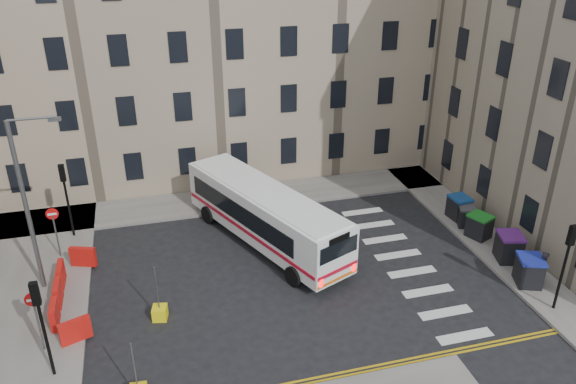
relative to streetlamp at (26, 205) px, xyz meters
name	(u,v)px	position (x,y,z in m)	size (l,w,h in m)	color
ground	(326,271)	(13.00, -2.00, -4.34)	(120.00, 120.00, 0.00)	black
pavement_north	(183,205)	(7.00, 6.60, -4.26)	(36.00, 3.20, 0.15)	slate
pavement_east	(450,209)	(22.00, 2.00, -4.26)	(2.40, 26.00, 0.15)	slate
pavement_west	(18,304)	(-1.00, -1.00, -4.26)	(6.00, 22.00, 0.15)	slate
terrace_north	(145,38)	(6.00, 13.50, 4.28)	(38.30, 10.80, 17.20)	tan
traffic_light_east	(567,255)	(21.60, -7.50, -1.47)	(0.28, 0.22, 4.10)	black
traffic_light_nw	(65,189)	(1.00, 4.50, -1.47)	(0.28, 0.22, 4.10)	black
traffic_light_sw	(40,315)	(1.00, -6.00, -1.47)	(0.28, 0.22, 4.10)	black
streetlamp	(26,205)	(0.00, 0.00, 0.00)	(0.50, 0.22, 8.14)	#595B5E
no_entry_north	(54,222)	(0.50, 2.50, -2.26)	(0.60, 0.08, 3.00)	#595B5E
no_entry_south	(35,310)	(0.50, -4.50, -2.26)	(0.60, 0.08, 3.00)	#595B5E
roadworks_barriers	(67,292)	(1.16, -1.50, -3.69)	(1.66, 6.26, 1.00)	red
bus	(265,213)	(10.77, 1.35, -2.60)	(6.66, 11.14, 3.01)	white
wheelie_bin_a	(529,270)	(21.61, -5.60, -3.49)	(1.46, 1.56, 1.39)	black
wheelie_bin_b	(509,247)	(21.94, -3.59, -3.47)	(1.43, 1.54, 1.42)	black
wheelie_bin_c	(479,226)	(21.77, -1.27, -3.54)	(1.38, 1.46, 1.28)	black
wheelie_bin_d	(467,216)	(21.79, 0.00, -3.61)	(1.23, 1.30, 1.14)	black
wheelie_bin_e	(459,207)	(21.83, 0.89, -3.53)	(1.12, 1.26, 1.30)	black
pedestrian	(541,269)	(22.07, -5.82, -3.32)	(0.63, 0.41, 1.73)	black
bollard_yellow	(160,313)	(5.02, -3.58, -4.04)	(0.60, 0.60, 0.60)	yellow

